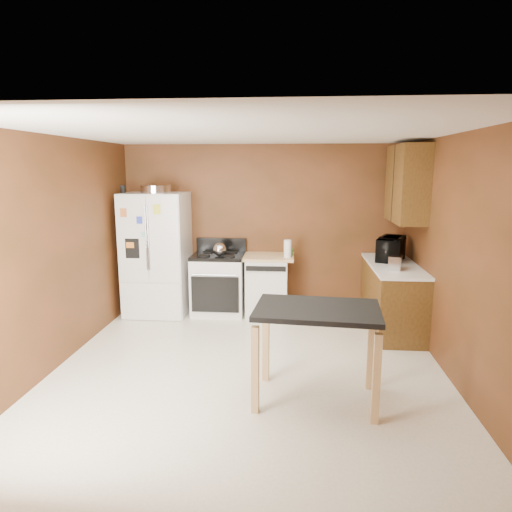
# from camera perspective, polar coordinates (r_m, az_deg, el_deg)

# --- Properties ---
(floor) EXTENTS (4.50, 4.50, 0.00)m
(floor) POSITION_cam_1_polar(r_m,az_deg,el_deg) (5.11, -0.93, -14.01)
(floor) COLOR white
(floor) RESTS_ON ground
(ceiling) EXTENTS (4.50, 4.50, 0.00)m
(ceiling) POSITION_cam_1_polar(r_m,az_deg,el_deg) (4.64, -1.03, 15.22)
(ceiling) COLOR white
(ceiling) RESTS_ON ground
(wall_back) EXTENTS (4.20, 0.00, 4.20)m
(wall_back) POSITION_cam_1_polar(r_m,az_deg,el_deg) (6.93, 0.91, 3.47)
(wall_back) COLOR brown
(wall_back) RESTS_ON ground
(wall_front) EXTENTS (4.20, 0.00, 4.20)m
(wall_front) POSITION_cam_1_polar(r_m,az_deg,el_deg) (2.57, -6.15, -9.82)
(wall_front) COLOR brown
(wall_front) RESTS_ON ground
(wall_left) EXTENTS (0.00, 4.50, 4.50)m
(wall_left) POSITION_cam_1_polar(r_m,az_deg,el_deg) (5.35, -23.97, 0.27)
(wall_left) COLOR brown
(wall_left) RESTS_ON ground
(wall_right) EXTENTS (0.00, 4.50, 4.50)m
(wall_right) POSITION_cam_1_polar(r_m,az_deg,el_deg) (4.97, 23.90, -0.49)
(wall_right) COLOR brown
(wall_right) RESTS_ON ground
(roasting_pan) EXTENTS (0.43, 0.43, 0.11)m
(roasting_pan) POSITION_cam_1_polar(r_m,az_deg,el_deg) (6.74, -12.40, 8.16)
(roasting_pan) COLOR silver
(roasting_pan) RESTS_ON refrigerator
(pen_cup) EXTENTS (0.07, 0.07, 0.11)m
(pen_cup) POSITION_cam_1_polar(r_m,az_deg,el_deg) (6.83, -16.30, 8.03)
(pen_cup) COLOR black
(pen_cup) RESTS_ON refrigerator
(kettle) EXTENTS (0.19, 0.19, 0.19)m
(kettle) POSITION_cam_1_polar(r_m,az_deg,el_deg) (6.61, -4.58, 0.83)
(kettle) COLOR silver
(kettle) RESTS_ON gas_range
(paper_towel) EXTENTS (0.14, 0.14, 0.25)m
(paper_towel) POSITION_cam_1_polar(r_m,az_deg,el_deg) (6.54, 3.97, 0.91)
(paper_towel) COLOR white
(paper_towel) RESTS_ON dishwasher
(green_canister) EXTENTS (0.09, 0.09, 0.10)m
(green_canister) POSITION_cam_1_polar(r_m,az_deg,el_deg) (6.74, 4.29, 0.55)
(green_canister) COLOR green
(green_canister) RESTS_ON dishwasher
(toaster) EXTENTS (0.21, 0.27, 0.18)m
(toaster) POSITION_cam_1_polar(r_m,az_deg,el_deg) (5.98, 17.02, -0.77)
(toaster) COLOR silver
(toaster) RESTS_ON right_cabinets
(microwave) EXTENTS (0.55, 0.64, 0.30)m
(microwave) POSITION_cam_1_polar(r_m,az_deg,el_deg) (6.52, 16.50, 0.75)
(microwave) COLOR black
(microwave) RESTS_ON right_cabinets
(refrigerator) EXTENTS (0.90, 0.80, 1.80)m
(refrigerator) POSITION_cam_1_polar(r_m,az_deg,el_deg) (6.89, -12.30, 0.23)
(refrigerator) COLOR white
(refrigerator) RESTS_ON ground
(gas_range) EXTENTS (0.76, 0.68, 1.10)m
(gas_range) POSITION_cam_1_polar(r_m,az_deg,el_deg) (6.84, -4.67, -3.40)
(gas_range) COLOR white
(gas_range) RESTS_ON ground
(dishwasher) EXTENTS (0.78, 0.63, 0.89)m
(dishwasher) POSITION_cam_1_polar(r_m,az_deg,el_deg) (6.78, 1.39, -3.57)
(dishwasher) COLOR white
(dishwasher) RESTS_ON ground
(right_cabinets) EXTENTS (0.63, 1.58, 2.45)m
(right_cabinets) POSITION_cam_1_polar(r_m,az_deg,el_deg) (6.36, 17.16, -0.84)
(right_cabinets) COLOR brown
(right_cabinets) RESTS_ON ground
(island) EXTENTS (1.19, 0.84, 0.91)m
(island) POSITION_cam_1_polar(r_m,az_deg,el_deg) (4.26, 7.63, -8.30)
(island) COLOR black
(island) RESTS_ON ground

